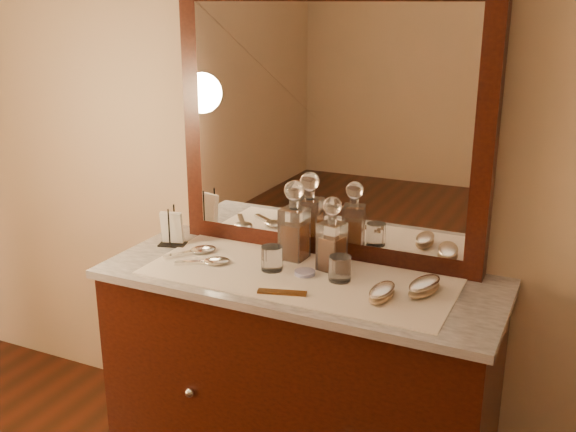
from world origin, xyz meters
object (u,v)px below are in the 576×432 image
object	(u,v)px
brush_near	(382,292)
brush_far	(424,286)
dresser_cabinet	(299,383)
pin_dish	(305,273)
decanter_right	(332,242)
comb	(282,292)
napkin_rack	(172,230)
mirror_frame	(328,125)
hand_mirror_inner	(212,261)
decanter_left	(294,229)
hand_mirror_outer	(199,250)

from	to	relation	value
brush_near	brush_far	xyz separation A→B (m)	(0.11, 0.10, 0.00)
dresser_cabinet	pin_dish	size ratio (longest dim) A/B	18.69
decanter_right	brush_near	world-z (taller)	decanter_right
comb	napkin_rack	distance (m)	0.65
dresser_cabinet	brush_far	world-z (taller)	brush_far
brush_near	mirror_frame	bearing A→B (deg)	135.63
dresser_cabinet	hand_mirror_inner	bearing A→B (deg)	-172.14
comb	brush_near	bearing A→B (deg)	2.28
brush_far	hand_mirror_inner	world-z (taller)	brush_far
napkin_rack	brush_near	size ratio (longest dim) A/B	1.00
pin_dish	decanter_left	distance (m)	0.20
brush_near	brush_far	world-z (taller)	brush_far
decanter_left	comb	bearing A→B (deg)	-72.34
pin_dish	comb	distance (m)	0.18
decanter_left	napkin_rack	bearing A→B (deg)	-172.13
pin_dish	brush_near	size ratio (longest dim) A/B	0.47
brush_near	hand_mirror_inner	size ratio (longest dim) A/B	0.80
pin_dish	decanter_right	world-z (taller)	decanter_right
mirror_frame	hand_mirror_outer	world-z (taller)	mirror_frame
mirror_frame	comb	world-z (taller)	mirror_frame
comb	decanter_right	xyz separation A→B (m)	(0.07, 0.27, 0.10)
brush_far	mirror_frame	bearing A→B (deg)	153.79
napkin_rack	decanter_right	xyz separation A→B (m)	(0.67, 0.03, 0.05)
hand_mirror_inner	dresser_cabinet	bearing A→B (deg)	7.86
brush_far	hand_mirror_outer	xyz separation A→B (m)	(-0.88, 0.00, -0.02)
mirror_frame	decanter_left	xyz separation A→B (m)	(-0.08, -0.11, -0.38)
pin_dish	napkin_rack	world-z (taller)	napkin_rack
decanter_right	hand_mirror_inner	bearing A→B (deg)	-162.01
mirror_frame	napkin_rack	distance (m)	0.75
decanter_left	brush_near	distance (m)	0.47
mirror_frame	decanter_right	distance (m)	0.43
decanter_right	pin_dish	bearing A→B (deg)	-127.33
decanter_left	hand_mirror_inner	world-z (taller)	decanter_left
pin_dish	decanter_right	bearing A→B (deg)	52.67
hand_mirror_inner	mirror_frame	bearing A→B (deg)	40.79
comb	hand_mirror_outer	bearing A→B (deg)	139.48
comb	hand_mirror_inner	size ratio (longest dim) A/B	0.83
napkin_rack	pin_dish	bearing A→B (deg)	-5.73
pin_dish	decanter_right	size ratio (longest dim) A/B	0.27
mirror_frame	brush_near	world-z (taller)	mirror_frame
decanter_left	hand_mirror_outer	world-z (taller)	decanter_left
dresser_cabinet	brush_far	distance (m)	0.64
brush_near	hand_mirror_outer	bearing A→B (deg)	172.28
dresser_cabinet	decanter_right	world-z (taller)	decanter_right
mirror_frame	brush_far	size ratio (longest dim) A/B	6.46
pin_dish	comb	bearing A→B (deg)	-90.63
decanter_left	hand_mirror_outer	distance (m)	0.39
brush_near	hand_mirror_outer	xyz separation A→B (m)	(-0.77, 0.10, -0.01)
dresser_cabinet	comb	bearing A→B (deg)	-85.07
dresser_cabinet	hand_mirror_inner	distance (m)	0.57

